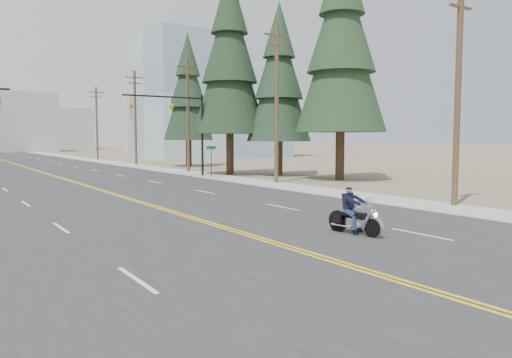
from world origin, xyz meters
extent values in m
plane|color=#776D56|center=(0.00, 0.00, 0.00)|extent=(400.00, 400.00, 0.00)
cube|color=#303033|center=(0.00, 70.00, 0.01)|extent=(20.00, 200.00, 0.01)
cube|color=#A5A5A0|center=(11.50, 70.00, 0.01)|extent=(3.00, 200.00, 0.01)
cylinder|color=black|center=(11.00, 32.00, 3.50)|extent=(0.20, 0.20, 7.00)
cylinder|color=black|center=(7.50, 32.00, 6.70)|extent=(7.00, 0.14, 0.14)
imported|color=#BF8C0C|center=(8.20, 32.00, 6.05)|extent=(0.21, 0.26, 1.30)
imported|color=#BF8C0C|center=(4.70, 32.00, 6.05)|extent=(0.21, 0.26, 1.30)
cylinder|color=black|center=(10.80, 30.00, 1.30)|extent=(0.06, 0.06, 2.60)
cube|color=#0C5926|center=(10.80, 30.00, 2.50)|extent=(0.90, 0.03, 0.25)
cylinder|color=brown|center=(12.50, 8.00, 5.50)|extent=(0.30, 0.30, 11.00)
cube|color=brown|center=(12.50, 8.00, 9.50)|extent=(1.60, 0.12, 0.12)
cylinder|color=brown|center=(12.50, 23.00, 5.75)|extent=(0.30, 0.30, 11.50)
cube|color=brown|center=(12.50, 23.00, 10.70)|extent=(2.20, 0.12, 0.12)
cube|color=brown|center=(12.50, 23.00, 10.00)|extent=(1.60, 0.12, 0.12)
cylinder|color=brown|center=(12.50, 38.00, 5.50)|extent=(0.30, 0.30, 11.00)
cube|color=brown|center=(12.50, 38.00, 10.20)|extent=(2.20, 0.12, 0.12)
cube|color=brown|center=(12.50, 38.00, 9.50)|extent=(1.60, 0.12, 0.12)
cylinder|color=brown|center=(12.50, 53.00, 5.75)|extent=(0.30, 0.30, 11.50)
cube|color=brown|center=(12.50, 53.00, 10.70)|extent=(2.20, 0.12, 0.12)
cube|color=brown|center=(12.50, 53.00, 10.00)|extent=(1.60, 0.12, 0.12)
cylinder|color=brown|center=(12.50, 70.00, 5.50)|extent=(0.30, 0.30, 11.00)
cube|color=brown|center=(12.50, 70.00, 10.20)|extent=(2.20, 0.12, 0.12)
cube|color=brown|center=(12.50, 70.00, 9.50)|extent=(1.60, 0.12, 0.12)
cube|color=#9EB5CC|center=(32.00, 70.00, 10.00)|extent=(24.00, 16.00, 20.00)
cube|color=#ADB2B7|center=(8.00, 125.00, 7.00)|extent=(18.00, 14.00, 14.00)
cube|color=#B7BCC6|center=(40.00, 110.00, 9.00)|extent=(16.00, 12.00, 18.00)
cube|color=#B7BCC6|center=(25.00, 150.00, 6.00)|extent=(14.00, 14.00, 12.00)
cylinder|color=#382619|center=(18.24, 22.40, 1.88)|extent=(0.73, 0.73, 3.77)
cone|color=#1B3319|center=(18.24, 22.40, 9.42)|extent=(7.12, 7.12, 11.30)
cone|color=#1B3319|center=(18.24, 22.40, 12.62)|extent=(5.34, 5.34, 8.48)
cylinder|color=#382619|center=(16.88, 28.79, 1.51)|extent=(0.66, 0.66, 3.02)
cone|color=#172F1C|center=(16.88, 28.79, 7.54)|extent=(5.66, 5.66, 9.05)
cone|color=#172F1C|center=(16.88, 28.79, 10.11)|extent=(4.24, 4.24, 6.79)
cone|color=#172F1C|center=(16.88, 28.79, 12.67)|extent=(2.83, 2.83, 4.83)
cylinder|color=#382619|center=(13.89, 32.21, 1.85)|extent=(0.65, 0.65, 3.69)
cone|color=black|center=(13.89, 32.21, 9.23)|extent=(6.65, 6.65, 11.08)
cone|color=black|center=(13.89, 32.21, 12.37)|extent=(4.99, 4.99, 8.31)
cone|color=black|center=(13.89, 32.21, 15.51)|extent=(3.32, 3.32, 5.91)
cylinder|color=#382619|center=(16.41, 46.13, 1.54)|extent=(0.72, 0.72, 3.07)
cone|color=black|center=(16.41, 46.13, 7.68)|extent=(5.73, 5.73, 9.21)
cone|color=black|center=(16.41, 46.13, 10.29)|extent=(4.30, 4.30, 6.91)
cone|color=black|center=(16.41, 46.13, 12.90)|extent=(2.87, 2.87, 4.91)
camera|label=1|loc=(-8.86, -6.95, 3.29)|focal=35.00mm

